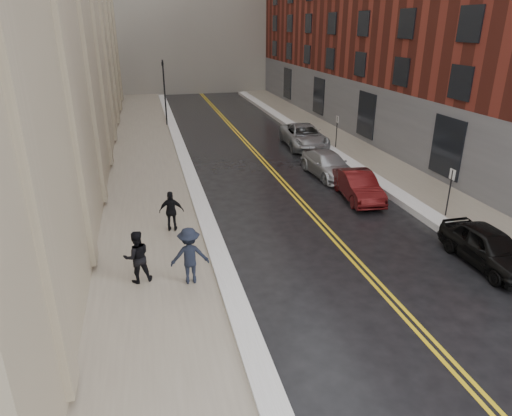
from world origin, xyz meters
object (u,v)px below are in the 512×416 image
pedestrian_a (137,257)px  pedestrian_b (190,256)px  car_silver_near (328,164)px  car_silver_far (304,136)px  pedestrian_c (172,211)px  car_black (489,247)px  car_maroon (358,186)px

pedestrian_a → pedestrian_b: 1.67m
car_silver_near → pedestrian_b: (-8.55, -9.64, 0.44)m
car_silver_near → car_silver_far: size_ratio=0.83×
pedestrian_a → pedestrian_c: bearing=-119.8°
car_black → car_silver_far: bearing=92.7°
car_silver_far → pedestrian_b: (-9.38, -15.93, 0.34)m
car_black → pedestrian_a: pedestrian_a is taller
car_silver_near → pedestrian_a: bearing=-141.7°
car_silver_far → pedestrian_b: bearing=-116.3°
pedestrian_b → car_silver_far: bearing=-117.6°
car_maroon → pedestrian_a: 11.60m
pedestrian_a → pedestrian_b: (1.61, -0.44, 0.06)m
pedestrian_a → pedestrian_c: pedestrian_a is taller
car_maroon → pedestrian_a: pedestrian_a is taller
car_maroon → car_silver_far: 10.02m
car_maroon → car_silver_far: size_ratio=0.75×
car_silver_near → pedestrian_c: size_ratio=2.73×
car_black → pedestrian_a: size_ratio=2.28×
car_silver_near → pedestrian_a: (-10.16, -9.20, 0.37)m
pedestrian_b → pedestrian_c: (-0.28, 4.11, -0.12)m
pedestrian_b → pedestrian_c: bearing=-83.2°
car_black → pedestrian_c: 11.65m
car_silver_near → car_silver_far: 6.35m
car_silver_far → pedestrian_b: size_ratio=2.87×
car_maroon → pedestrian_c: size_ratio=2.45×
car_silver_far → car_silver_near: bearing=-93.3°
pedestrian_b → car_maroon: bearing=-142.5°
car_silver_near → car_silver_far: (0.83, 6.29, 0.10)m
car_maroon → pedestrian_c: bearing=-162.8°
car_silver_far → pedestrian_c: (-9.67, -11.81, 0.22)m
car_silver_near → car_maroon: bearing=-93.1°
car_silver_far → car_maroon: bearing=-90.3°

